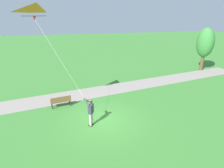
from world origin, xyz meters
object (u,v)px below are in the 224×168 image
person_kite_flyer (91,110)px  flying_kite (37,13)px  park_bench_near_walkway (61,101)px  tree_behind_path (205,43)px

person_kite_flyer → flying_kite: flying_kite is taller
person_kite_flyer → flying_kite: (-1.64, -2.52, 5.65)m
park_bench_near_walkway → tree_behind_path: 18.40m
person_kite_flyer → tree_behind_path: size_ratio=0.35×
flying_kite → tree_behind_path: size_ratio=1.02×
tree_behind_path → park_bench_near_walkway: bearing=-70.8°
person_kite_flyer → park_bench_near_walkway: bearing=-149.2°
person_kite_flyer → park_bench_near_walkway: size_ratio=1.18×
park_bench_near_walkway → tree_behind_path: bearing=109.2°
person_kite_flyer → tree_behind_path: 17.95m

